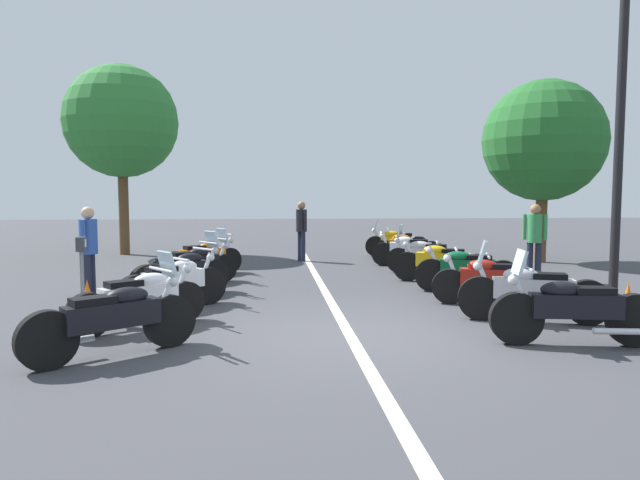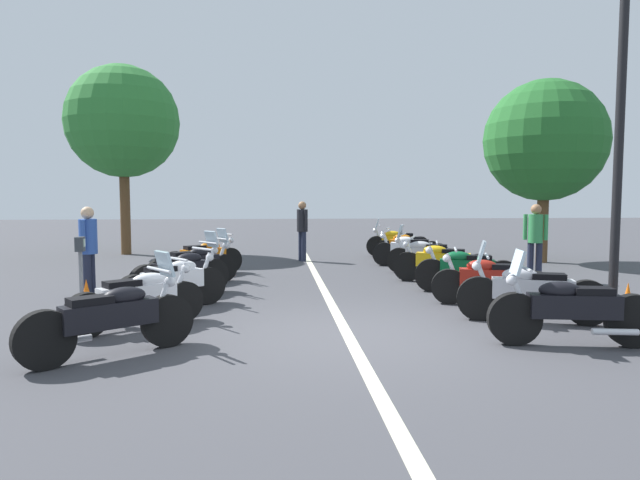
{
  "view_description": "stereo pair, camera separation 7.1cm",
  "coord_description": "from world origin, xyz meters",
  "px_view_note": "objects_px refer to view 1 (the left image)",
  "views": [
    {
      "loc": [
        -7.42,
        1.06,
        1.9
      ],
      "look_at": [
        4.68,
        0.0,
        0.95
      ],
      "focal_mm": 31.17,
      "sensor_mm": 36.0,
      "label": 1
    },
    {
      "loc": [
        -7.42,
        0.99,
        1.9
      ],
      "look_at": [
        4.68,
        0.0,
        0.95
      ],
      "focal_mm": 31.17,
      "sensor_mm": 36.0,
      "label": 2
    }
  ],
  "objects_px": {
    "traffic_cone_0": "(628,303)",
    "traffic_cone_2": "(519,276)",
    "bystander_2": "(89,245)",
    "bystander_1": "(301,226)",
    "motorcycle_right_row_0": "(573,309)",
    "street_lamp_twin_globe": "(622,81)",
    "motorcycle_right_row_5": "(426,255)",
    "motorcycle_right_row_3": "(466,269)",
    "traffic_cone_1": "(88,300)",
    "bystander_0": "(535,236)",
    "motorcycle_left_row_0": "(115,318)",
    "motorcycle_right_row_8": "(396,242)",
    "motorcycle_right_row_4": "(442,262)",
    "motorcycle_left_row_5": "(204,257)",
    "motorcycle_right_row_2": "(492,280)",
    "parking_meter": "(82,263)",
    "roadside_tree_0": "(544,141)",
    "motorcycle_left_row_2": "(175,282)",
    "motorcycle_right_row_1": "(531,291)",
    "roadside_tree_1": "(121,122)",
    "motorcycle_right_row_7": "(406,246)",
    "motorcycle_left_row_4": "(194,264)",
    "motorcycle_right_row_6": "(410,250)",
    "motorcycle_left_row_3": "(183,272)",
    "motorcycle_left_row_1": "(140,298)"
  },
  "relations": [
    {
      "from": "motorcycle_right_row_3",
      "to": "parking_meter",
      "type": "distance_m",
      "value": 7.01
    },
    {
      "from": "motorcycle_right_row_3",
      "to": "motorcycle_right_row_8",
      "type": "distance_m",
      "value": 6.67
    },
    {
      "from": "motorcycle_right_row_7",
      "to": "traffic_cone_0",
      "type": "bearing_deg",
      "value": 120.43
    },
    {
      "from": "motorcycle_left_row_3",
      "to": "motorcycle_right_row_3",
      "type": "height_order",
      "value": "motorcycle_left_row_3"
    },
    {
      "from": "motorcycle_left_row_5",
      "to": "motorcycle_right_row_2",
      "type": "xyz_separation_m",
      "value": [
        -4.16,
        -5.45,
        -0.0
      ]
    },
    {
      "from": "traffic_cone_2",
      "to": "bystander_2",
      "type": "relative_size",
      "value": 0.36
    },
    {
      "from": "motorcycle_left_row_3",
      "to": "traffic_cone_0",
      "type": "distance_m",
      "value": 7.58
    },
    {
      "from": "motorcycle_left_row_2",
      "to": "motorcycle_right_row_1",
      "type": "height_order",
      "value": "motorcycle_right_row_1"
    },
    {
      "from": "motorcycle_left_row_3",
      "to": "motorcycle_left_row_5",
      "type": "height_order",
      "value": "motorcycle_left_row_3"
    },
    {
      "from": "motorcycle_left_row_0",
      "to": "traffic_cone_2",
      "type": "xyz_separation_m",
      "value": [
        4.08,
        -6.84,
        -0.18
      ]
    },
    {
      "from": "traffic_cone_2",
      "to": "bystander_1",
      "type": "distance_m",
      "value": 6.94
    },
    {
      "from": "traffic_cone_2",
      "to": "bystander_1",
      "type": "xyz_separation_m",
      "value": [
        5.55,
        4.11,
        0.75
      ]
    },
    {
      "from": "motorcycle_right_row_2",
      "to": "motorcycle_right_row_6",
      "type": "height_order",
      "value": "motorcycle_right_row_6"
    },
    {
      "from": "motorcycle_left_row_0",
      "to": "motorcycle_right_row_2",
      "type": "bearing_deg",
      "value": -11.39
    },
    {
      "from": "motorcycle_right_row_1",
      "to": "roadside_tree_1",
      "type": "distance_m",
      "value": 14.33
    },
    {
      "from": "motorcycle_left_row_0",
      "to": "motorcycle_right_row_8",
      "type": "relative_size",
      "value": 0.89
    },
    {
      "from": "motorcycle_right_row_0",
      "to": "traffic_cone_0",
      "type": "relative_size",
      "value": 3.47
    },
    {
      "from": "roadside_tree_1",
      "to": "parking_meter",
      "type": "bearing_deg",
      "value": -169.06
    },
    {
      "from": "motorcycle_right_row_5",
      "to": "street_lamp_twin_globe",
      "type": "relative_size",
      "value": 0.35
    },
    {
      "from": "motorcycle_right_row_7",
      "to": "roadside_tree_0",
      "type": "relative_size",
      "value": 0.37
    },
    {
      "from": "motorcycle_right_row_5",
      "to": "motorcycle_right_row_7",
      "type": "distance_m",
      "value": 2.63
    },
    {
      "from": "motorcycle_left_row_4",
      "to": "motorcycle_right_row_3",
      "type": "bearing_deg",
      "value": -49.88
    },
    {
      "from": "motorcycle_right_row_5",
      "to": "motorcycle_right_row_3",
      "type": "bearing_deg",
      "value": 113.0
    },
    {
      "from": "traffic_cone_1",
      "to": "bystander_0",
      "type": "distance_m",
      "value": 9.42
    },
    {
      "from": "motorcycle_right_row_8",
      "to": "roadside_tree_1",
      "type": "distance_m",
      "value": 9.67
    },
    {
      "from": "motorcycle_left_row_4",
      "to": "motorcycle_right_row_7",
      "type": "bearing_deg",
      "value": -0.4
    },
    {
      "from": "motorcycle_left_row_2",
      "to": "traffic_cone_0",
      "type": "height_order",
      "value": "motorcycle_left_row_2"
    },
    {
      "from": "motorcycle_left_row_2",
      "to": "traffic_cone_0",
      "type": "relative_size",
      "value": 2.68
    },
    {
      "from": "motorcycle_right_row_1",
      "to": "traffic_cone_0",
      "type": "bearing_deg",
      "value": -166.46
    },
    {
      "from": "motorcycle_right_row_0",
      "to": "street_lamp_twin_globe",
      "type": "xyz_separation_m",
      "value": [
        1.74,
        -1.66,
        3.22
      ]
    },
    {
      "from": "motorcycle_right_row_4",
      "to": "parking_meter",
      "type": "distance_m",
      "value": 7.41
    },
    {
      "from": "motorcycle_right_row_0",
      "to": "motorcycle_right_row_4",
      "type": "height_order",
      "value": "motorcycle_right_row_0"
    },
    {
      "from": "motorcycle_right_row_8",
      "to": "street_lamp_twin_globe",
      "type": "relative_size",
      "value": 0.36
    },
    {
      "from": "motorcycle_right_row_2",
      "to": "motorcycle_right_row_6",
      "type": "bearing_deg",
      "value": -73.11
    },
    {
      "from": "traffic_cone_0",
      "to": "traffic_cone_2",
      "type": "height_order",
      "value": "same"
    },
    {
      "from": "motorcycle_left_row_2",
      "to": "motorcycle_right_row_6",
      "type": "distance_m",
      "value": 7.57
    },
    {
      "from": "motorcycle_left_row_5",
      "to": "motorcycle_right_row_6",
      "type": "relative_size",
      "value": 0.87
    },
    {
      "from": "motorcycle_right_row_6",
      "to": "traffic_cone_2",
      "type": "distance_m",
      "value": 4.22
    },
    {
      "from": "motorcycle_right_row_4",
      "to": "motorcycle_right_row_5",
      "type": "bearing_deg",
      "value": -70.45
    },
    {
      "from": "street_lamp_twin_globe",
      "to": "motorcycle_left_row_5",
      "type": "bearing_deg",
      "value": 54.46
    },
    {
      "from": "motorcycle_right_row_4",
      "to": "motorcycle_right_row_7",
      "type": "bearing_deg",
      "value": -71.96
    },
    {
      "from": "motorcycle_right_row_0",
      "to": "traffic_cone_1",
      "type": "bearing_deg",
      "value": -9.09
    },
    {
      "from": "motorcycle_right_row_5",
      "to": "traffic_cone_2",
      "type": "bearing_deg",
      "value": 136.63
    },
    {
      "from": "motorcycle_right_row_6",
      "to": "motorcycle_left_row_0",
      "type": "bearing_deg",
      "value": 72.19
    },
    {
      "from": "street_lamp_twin_globe",
      "to": "traffic_cone_1",
      "type": "xyz_separation_m",
      "value": [
        0.47,
        8.35,
        -3.41
      ]
    },
    {
      "from": "roadside_tree_0",
      "to": "motorcycle_right_row_2",
      "type": "bearing_deg",
      "value": 147.08
    },
    {
      "from": "motorcycle_right_row_0",
      "to": "motorcycle_right_row_1",
      "type": "relative_size",
      "value": 1.0
    },
    {
      "from": "motorcycle_right_row_5",
      "to": "motorcycle_right_row_4",
      "type": "bearing_deg",
      "value": 110.68
    },
    {
      "from": "traffic_cone_1",
      "to": "roadside_tree_0",
      "type": "height_order",
      "value": "roadside_tree_0"
    },
    {
      "from": "motorcycle_left_row_1",
      "to": "roadside_tree_0",
      "type": "bearing_deg",
      "value": -0.96
    }
  ]
}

